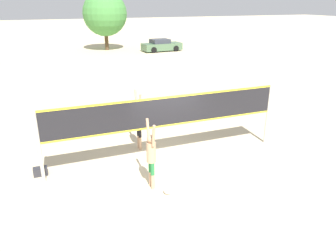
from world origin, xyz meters
TOP-DOWN VIEW (x-y plane):
  - ground_plane at (0.00, 0.00)m, footprint 200.00×200.00m
  - volleyball_net at (0.00, 0.00)m, footprint 8.59×0.11m
  - player_spiker at (-1.16, -1.55)m, footprint 0.28×0.71m
  - player_blocker at (-0.67, 1.31)m, footprint 0.28×0.73m
  - volleyball at (-0.84, -2.10)m, footprint 0.22×0.22m
  - gear_bag at (-4.33, 0.51)m, footprint 0.45×0.27m
  - parked_car_near at (9.34, 25.51)m, footprint 4.54×2.18m
  - tree_left_cluster at (3.80, 28.75)m, footprint 4.93×4.93m

SIDE VIEW (x-z plane):
  - ground_plane at x=0.00m, z-range 0.00..0.00m
  - volleyball at x=-0.84m, z-range 0.00..0.22m
  - gear_bag at x=-4.33m, z-range 0.00..0.28m
  - parked_car_near at x=9.34m, z-range -0.06..1.29m
  - player_spiker at x=-1.16m, z-range 0.06..2.22m
  - player_blocker at x=-0.67m, z-range 0.07..2.37m
  - volleyball_net at x=0.00m, z-range 0.51..2.89m
  - tree_left_cluster at x=3.80m, z-range 0.77..7.26m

